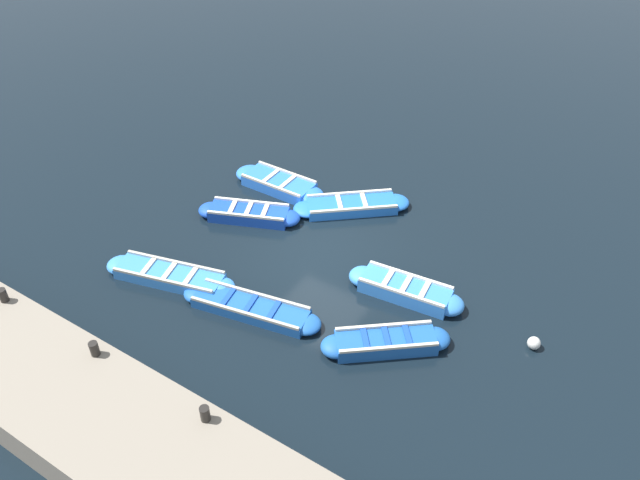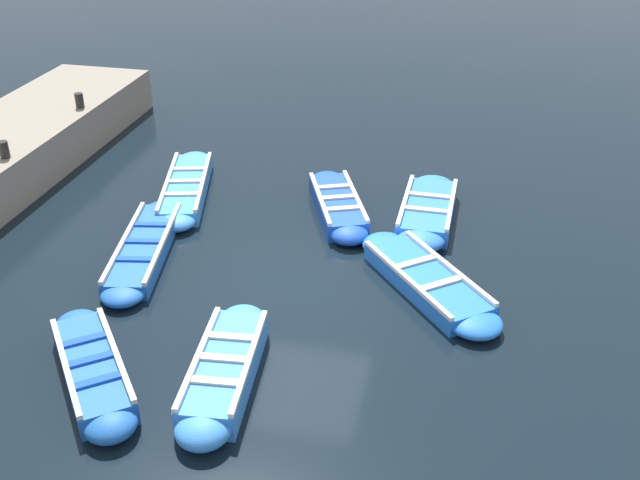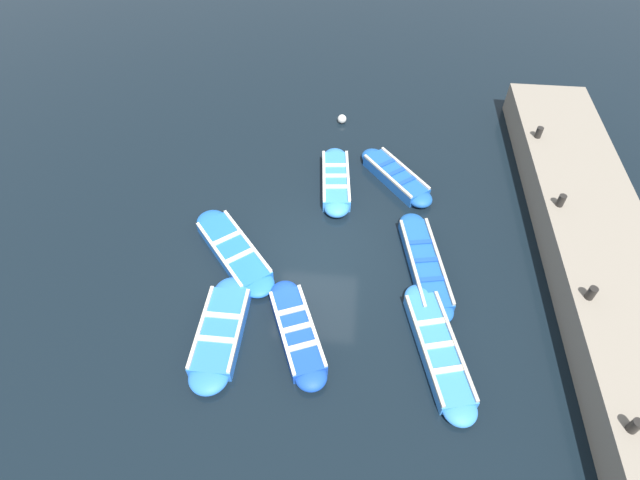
# 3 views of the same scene
# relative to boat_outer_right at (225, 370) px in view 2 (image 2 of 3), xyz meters

# --- Properties ---
(ground_plane) EXTENTS (120.00, 120.00, 0.00)m
(ground_plane) POSITION_rel_boat_outer_right_xyz_m (0.33, 2.91, -0.21)
(ground_plane) COLOR black
(boat_outer_right) EXTENTS (1.07, 3.22, 0.47)m
(boat_outer_right) POSITION_rel_boat_outer_right_xyz_m (0.00, 0.00, 0.00)
(boat_outer_right) COLOR #3884E0
(boat_outer_right) RESTS_ON ground
(boat_near_quay) EXTENTS (1.70, 3.86, 0.38)m
(boat_near_quay) POSITION_rel_boat_outer_right_xyz_m (-2.85, 5.64, -0.05)
(boat_near_quay) COLOR #3884E0
(boat_near_quay) RESTS_ON ground
(boat_far_corner) EXTENTS (1.90, 3.22, 0.42)m
(boat_far_corner) POSITION_rel_boat_outer_right_xyz_m (0.51, 5.53, -0.03)
(boat_far_corner) COLOR #1947B7
(boat_far_corner) RESTS_ON ground
(boat_tucked) EXTENTS (2.99, 3.37, 0.37)m
(boat_tucked) POSITION_rel_boat_outer_right_xyz_m (2.59, 3.12, -0.05)
(boat_tucked) COLOR blue
(boat_tucked) RESTS_ON ground
(boat_outer_left) EXTENTS (1.02, 3.29, 0.42)m
(boat_outer_left) POSITION_rel_boat_outer_right_xyz_m (2.34, 5.69, -0.03)
(boat_outer_left) COLOR blue
(boat_outer_left) RESTS_ON ground
(boat_alongside) EXTENTS (2.52, 2.92, 0.43)m
(boat_alongside) POSITION_rel_boat_outer_right_xyz_m (-1.87, -0.40, -0.02)
(boat_alongside) COLOR #1E59AD
(boat_alongside) RESTS_ON ground
(boat_bow_out) EXTENTS (1.46, 3.89, 0.35)m
(boat_bow_out) POSITION_rel_boat_outer_right_xyz_m (-2.65, 3.06, -0.06)
(boat_bow_out) COLOR #1E59AD
(boat_bow_out) RESTS_ON ground
(bollard_mid_south) EXTENTS (0.20, 0.20, 0.35)m
(bollard_mid_south) POSITION_rel_boat_outer_right_xyz_m (-6.24, 4.46, 1.01)
(bollard_mid_south) COLOR black
(bollard_mid_south) RESTS_ON quay_wall
(bollard_south) EXTENTS (0.20, 0.20, 0.35)m
(bollard_south) POSITION_rel_boat_outer_right_xyz_m (-6.24, 7.57, 1.01)
(bollard_south) COLOR black
(bollard_south) RESTS_ON quay_wall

